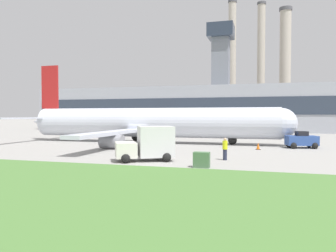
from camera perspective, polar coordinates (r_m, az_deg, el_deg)
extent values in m
plane|color=#999691|center=(42.24, -4.75, -2.98)|extent=(400.00, 400.00, 0.00)
cube|color=#9EA3AD|center=(77.97, 5.10, 2.93)|extent=(76.10, 15.46, 9.97)
cube|color=#2D3847|center=(70.37, 3.88, 3.45)|extent=(74.57, 0.16, 3.59)
cube|color=slate|center=(77.40, 9.16, 7.13)|extent=(3.88, 3.88, 21.33)
cube|color=#283342|center=(79.45, 9.21, 15.94)|extent=(5.82, 5.82, 3.11)
cylinder|color=#B2A899|center=(106.29, 11.09, 10.40)|extent=(2.37, 2.37, 38.66)
cylinder|color=#4C4C51|center=(110.93, 11.16, 20.51)|extent=(2.72, 2.72, 0.71)
cylinder|color=#B2A899|center=(106.25, 15.90, 10.02)|extent=(2.33, 2.33, 37.41)
cylinder|color=#4C4C51|center=(110.58, 15.99, 19.84)|extent=(2.68, 2.68, 0.70)
cylinder|color=#B2A899|center=(107.52, 19.72, 9.31)|extent=(3.31, 3.31, 35.25)
cylinder|color=#4C4C51|center=(111.35, 19.83, 18.59)|extent=(3.80, 3.80, 0.99)
cylinder|color=silver|center=(42.65, -2.96, 0.62)|extent=(32.16, 3.79, 3.79)
sphere|color=silver|center=(40.32, 19.16, 0.44)|extent=(3.60, 3.60, 3.60)
cone|color=silver|center=(50.29, -20.53, 0.70)|extent=(4.16, 3.60, 3.60)
cube|color=#B21E1E|center=(49.96, -19.87, 6.37)|extent=(2.65, 0.24, 6.10)
cube|color=silver|center=(46.32, -23.47, 1.27)|extent=(0.85, 9.28, 0.20)
cube|color=silver|center=(53.78, -17.14, 1.41)|extent=(0.85, 9.28, 0.20)
cube|color=silver|center=(35.47, -9.94, -1.20)|extent=(1.90, 15.46, 0.36)
cube|color=silver|center=(51.23, -1.53, -0.22)|extent=(1.90, 15.46, 0.36)
cylinder|color=gray|center=(35.07, -9.76, -2.69)|extent=(2.46, 1.48, 1.48)
cylinder|color=gray|center=(51.53, -1.09, -1.19)|extent=(2.46, 1.48, 1.48)
cylinder|color=#59595B|center=(40.50, 11.16, -1.64)|extent=(0.20, 0.20, 1.15)
sphere|color=black|center=(40.53, 11.15, -2.45)|extent=(1.08, 1.08, 1.08)
cylinder|color=#59595B|center=(41.60, -8.28, -1.53)|extent=(0.20, 0.20, 1.15)
sphere|color=black|center=(41.63, -8.27, -2.31)|extent=(1.08, 1.08, 1.08)
cylinder|color=#59595B|center=(46.17, -5.71, -1.18)|extent=(0.20, 0.20, 1.15)
sphere|color=black|center=(46.20, -5.70, -1.89)|extent=(1.08, 1.08, 1.08)
cube|color=#2D4C93|center=(38.57, 22.24, -2.35)|extent=(3.50, 2.43, 1.04)
cube|color=black|center=(38.52, 22.25, -1.21)|extent=(1.37, 1.45, 0.50)
sphere|color=black|center=(38.21, 24.22, -3.15)|extent=(0.67, 0.67, 0.67)
sphere|color=black|center=(39.76, 23.36, -2.95)|extent=(0.67, 0.67, 0.67)
sphere|color=black|center=(37.46, 21.03, -3.21)|extent=(0.67, 0.67, 0.67)
sphere|color=black|center=(39.05, 20.28, -3.00)|extent=(0.67, 0.67, 0.67)
cube|color=white|center=(25.66, -7.35, -4.13)|extent=(2.37, 2.58, 1.18)
cube|color=silver|center=(25.92, -2.15, -2.70)|extent=(3.36, 3.11, 2.40)
sphere|color=black|center=(26.69, -7.77, -5.09)|extent=(0.70, 0.70, 0.70)
sphere|color=black|center=(24.74, -7.40, -5.65)|extent=(0.70, 0.70, 0.70)
sphere|color=black|center=(27.12, -1.12, -4.97)|extent=(0.70, 0.70, 0.70)
sphere|color=black|center=(25.21, -0.24, -5.49)|extent=(0.70, 0.70, 0.70)
cylinder|color=#23283D|center=(26.63, 9.89, -4.94)|extent=(0.34, 0.34, 0.87)
cylinder|color=yellow|center=(26.55, 9.90, -3.28)|extent=(0.43, 0.43, 0.69)
sphere|color=tan|center=(26.52, 9.91, -2.28)|extent=(0.23, 0.23, 0.23)
cube|color=black|center=(35.48, 15.42, -3.95)|extent=(0.52, 0.52, 0.03)
cone|color=orange|center=(35.44, 15.42, -3.38)|extent=(0.37, 0.37, 0.74)
cube|color=#4C724C|center=(22.64, 5.87, -5.88)|extent=(1.09, 0.66, 1.07)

